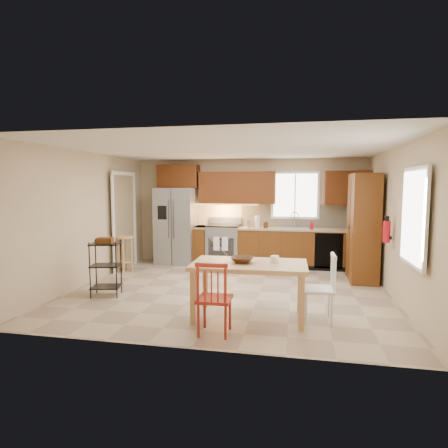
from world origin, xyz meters
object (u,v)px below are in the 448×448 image
table_bowl (242,263)px  bar_stool (125,254)px  fire_extinguisher (386,232)px  utility_cart (106,268)px  pantry (363,228)px  table_jar (275,261)px  refrigerator (177,226)px  dining_table (249,291)px  chair_white (318,288)px  range_stove (224,245)px  chair_red (215,297)px  soap_bottle (312,225)px

table_bowl → bar_stool: size_ratio=0.41×
fire_extinguisher → utility_cart: 4.76m
pantry → table_jar: bearing=-122.5°
bar_stool → refrigerator: bearing=56.5°
dining_table → chair_white: chair_white is taller
range_stove → utility_cart: bearing=-116.3°
refrigerator → bar_stool: 1.49m
table_jar → dining_table: bearing=-164.1°
chair_red → table_jar: (0.70, 0.75, 0.35)m
chair_white → table_jar: (-0.60, 0.05, 0.35)m
refrigerator → chair_white: bearing=-47.2°
pantry → chair_white: 2.74m
range_stove → soap_bottle: bearing=-2.4°
chair_red → chair_white: 1.48m
dining_table → chair_white: size_ratio=1.70×
table_bowl → refrigerator: bearing=121.4°
soap_bottle → chair_white: soap_bottle is taller
refrigerator → pantry: bearing=-12.6°
dining_table → utility_cart: size_ratio=1.68×
chair_red → chair_white: same height
refrigerator → utility_cart: 2.92m
dining_table → table_bowl: bearing=178.8°
dining_table → pantry: bearing=52.0°
chair_red → bar_stool: size_ratio=1.19×
chair_white → utility_cart: utility_cart is taller
range_stove → table_bowl: bearing=-74.7°
chair_white → bar_stool: 4.58m
chair_red → utility_cart: (-2.17, 1.25, 0.01)m
fire_extinguisher → utility_cart: fire_extinguisher is taller
bar_stool → dining_table: bearing=-36.2°
soap_bottle → chair_white: bearing=-90.2°
dining_table → table_bowl: size_ratio=4.94×
refrigerator → utility_cart: refrigerator is taller
fire_extinguisher → utility_cart: (-4.63, -0.90, -0.63)m
dining_table → table_bowl: (-0.10, 0.00, 0.40)m
soap_bottle → table_bowl: (-1.06, -3.45, -0.21)m
refrigerator → utility_cart: size_ratio=1.93×
range_stove → chair_red: bearing=-80.3°
soap_bottle → chair_red: 4.34m
refrigerator → bar_stool: size_ratio=2.33×
pantry → dining_table: pantry is taller
table_bowl → pantry: bearing=51.8°
chair_red → table_bowl: 0.77m
chair_white → fire_extinguisher: bearing=-39.9°
fire_extinguisher → chair_white: 1.96m
chair_red → fire_extinguisher: bearing=39.9°
fire_extinguisher → dining_table: 2.69m
soap_bottle → utility_cart: (-3.48, -2.85, -0.52)m
dining_table → bar_stool: (-3.02, 2.34, 0.00)m
fire_extinguisher → table_bowl: bearing=-145.8°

